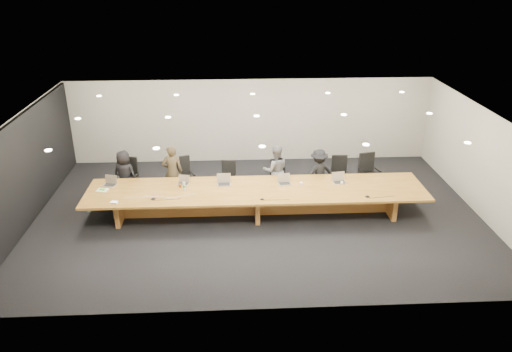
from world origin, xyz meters
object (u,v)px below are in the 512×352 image
(av_box, at_px, (115,202))
(mic_left, at_px, (153,199))
(amber_mug, at_px, (180,186))
(mic_center, at_px, (262,199))
(person_d, at_px, (319,173))
(chair_far_right, at_px, (369,173))
(chair_far_left, at_px, (127,177))
(laptop_e, at_px, (340,178))
(person_c, at_px, (276,170))
(laptop_a, at_px, (109,181))
(water_bottle, at_px, (184,186))
(laptop_d, at_px, (285,180))
(laptop_c, at_px, (224,180))
(paper_cup_near, at_px, (301,184))
(chair_left, at_px, (184,177))
(mic_right, at_px, (368,196))
(chair_mid_right, at_px, (277,178))
(conference_table, at_px, (257,197))
(person_a, at_px, (125,174))
(paper_cup_far, at_px, (342,183))
(person_b, at_px, (172,172))
(chair_right, at_px, (340,174))
(chair_mid_left, at_px, (228,178))
(laptop_b, at_px, (183,180))

(av_box, height_order, mic_left, mic_left)
(amber_mug, height_order, mic_center, amber_mug)
(person_d, bearing_deg, chair_far_right, 168.33)
(chair_far_left, bearing_deg, laptop_e, 3.70)
(person_c, distance_m, laptop_a, 4.65)
(amber_mug, bearing_deg, mic_center, -21.53)
(water_bottle, bearing_deg, laptop_d, 5.35)
(person_c, distance_m, laptop_c, 1.74)
(amber_mug, xyz_separation_m, paper_cup_near, (3.25, -0.04, 0.00))
(laptop_a, bearing_deg, mic_center, 2.94)
(chair_left, height_order, person_c, person_c)
(paper_cup_near, xyz_separation_m, mic_right, (1.61, -0.79, -0.03))
(mic_left, bearing_deg, chair_mid_right, 26.55)
(conference_table, xyz_separation_m, paper_cup_near, (1.22, 0.18, 0.28))
(person_d, height_order, laptop_d, person_d)
(person_d, distance_m, laptop_d, 1.39)
(chair_left, distance_m, person_a, 1.68)
(water_bottle, xyz_separation_m, paper_cup_near, (3.13, 0.16, -0.07))
(laptop_a, height_order, paper_cup_far, laptop_a)
(laptop_e, bearing_deg, laptop_a, 169.82)
(chair_far_right, height_order, person_b, person_b)
(chair_right, xyz_separation_m, laptop_a, (-6.48, -0.91, 0.34))
(laptop_a, height_order, paper_cup_near, laptop_a)
(mic_right, bearing_deg, chair_right, 99.02)
(person_d, bearing_deg, laptop_e, 99.47)
(chair_mid_left, relative_size, laptop_b, 3.28)
(chair_mid_left, height_order, laptop_b, chair_mid_left)
(chair_right, bearing_deg, av_box, -159.36)
(laptop_b, bearing_deg, laptop_d, 10.71)
(chair_left, bearing_deg, person_b, 174.09)
(chair_mid_left, bearing_deg, chair_right, 8.88)
(conference_table, relative_size, paper_cup_near, 98.80)
(chair_left, bearing_deg, conference_table, -48.86)
(person_a, relative_size, person_d, 1.02)
(laptop_e, bearing_deg, person_d, 107.87)
(laptop_b, bearing_deg, paper_cup_far, 10.34)
(chair_right, distance_m, laptop_d, 2.06)
(chair_right, relative_size, person_d, 0.78)
(person_b, relative_size, mic_center, 14.82)
(chair_right, distance_m, amber_mug, 4.70)
(paper_cup_far, bearing_deg, conference_table, -175.76)
(mic_center, bearing_deg, laptop_a, 165.64)
(person_d, distance_m, mic_center, 2.48)
(conference_table, bearing_deg, paper_cup_near, 8.37)
(laptop_d, bearing_deg, person_a, 157.60)
(conference_table, xyz_separation_m, person_a, (-3.71, 1.26, 0.19))
(laptop_d, xyz_separation_m, av_box, (-4.39, -0.89, -0.12))
(chair_far_right, height_order, person_d, person_d)
(person_b, relative_size, laptop_c, 4.31)
(chair_mid_right, xyz_separation_m, person_c, (-0.05, 0.03, 0.23))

